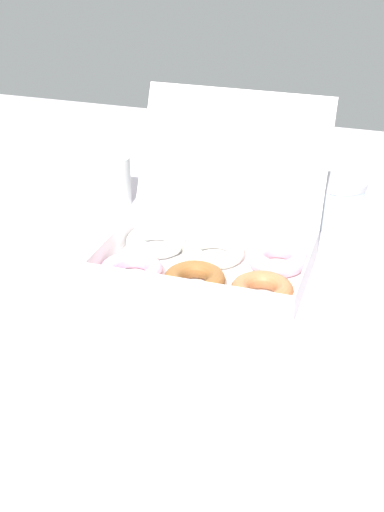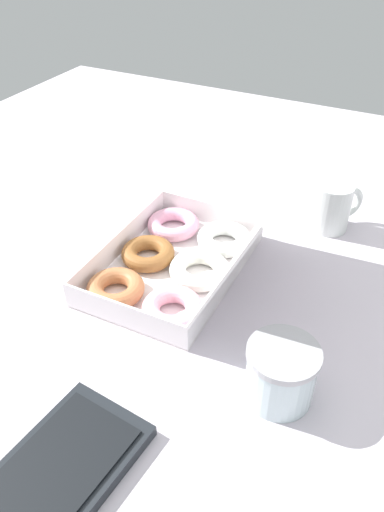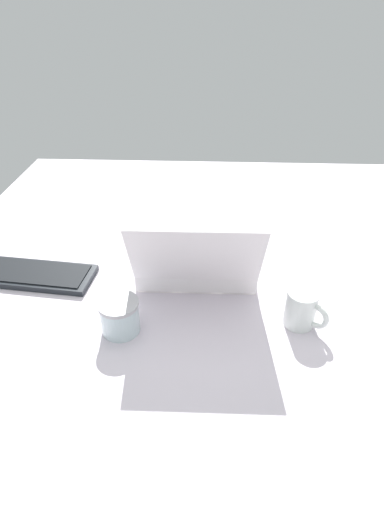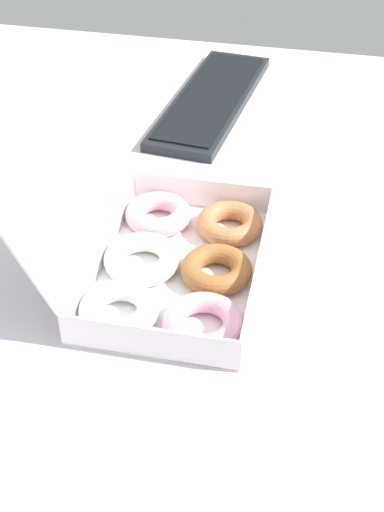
% 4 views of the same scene
% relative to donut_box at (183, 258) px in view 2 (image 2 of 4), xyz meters
% --- Properties ---
extents(ground_plane, '(1.80, 1.80, 0.02)m').
position_rel_donut_box_xyz_m(ground_plane, '(-0.05, -0.05, -0.04)').
color(ground_plane, silver).
extents(donut_box, '(0.37, 0.34, 0.26)m').
position_rel_donut_box_xyz_m(donut_box, '(0.00, 0.00, 0.00)').
color(donut_box, white).
rests_on(donut_box, ground_plane).
extents(coffee_mug, '(0.10, 0.09, 0.10)m').
position_rel_donut_box_xyz_m(coffee_mug, '(-0.27, 0.21, 0.02)').
color(coffee_mug, white).
rests_on(coffee_mug, ground_plane).
extents(glass_jar, '(0.10, 0.10, 0.09)m').
position_rel_donut_box_xyz_m(glass_jar, '(0.19, 0.25, 0.01)').
color(glass_jar, silver).
rests_on(glass_jar, ground_plane).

